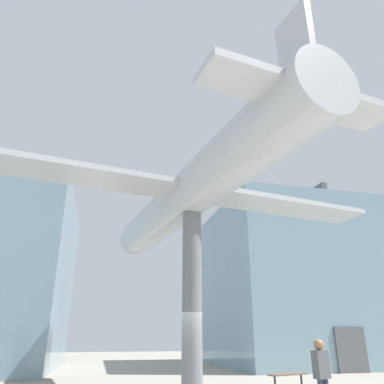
# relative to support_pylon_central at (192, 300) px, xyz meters

# --- Properties ---
(glass_pavilion_right) EXTENTS (11.03, 12.55, 11.01)m
(glass_pavilion_right) POSITION_rel_support_pylon_central_xyz_m (10.50, 13.41, 2.34)
(glass_pavilion_right) COLOR #7593A3
(glass_pavilion_right) RESTS_ON ground_plane
(support_pylon_central) EXTENTS (0.64, 0.64, 5.74)m
(support_pylon_central) POSITION_rel_support_pylon_central_xyz_m (0.00, 0.00, 0.00)
(support_pylon_central) COLOR slate
(support_pylon_central) RESTS_ON ground_plane
(suspended_airplane) EXTENTS (14.78, 15.05, 3.24)m
(suspended_airplane) POSITION_rel_support_pylon_central_xyz_m (-0.04, 0.21, 3.71)
(suspended_airplane) COLOR #B2B7BC
(suspended_airplane) RESTS_ON support_pylon_central
(visitor_person) EXTENTS (0.45, 0.33, 1.74)m
(visitor_person) POSITION_rel_support_pylon_central_xyz_m (2.58, -2.86, -1.87)
(visitor_person) COLOR #2D3D56
(visitor_person) RESTS_ON ground_plane
(plaza_bench) EXTENTS (1.73, 0.90, 0.50)m
(plaza_bench) POSITION_rel_support_pylon_central_xyz_m (4.23, 2.25, -2.43)
(plaza_bench) COLOR brown
(plaza_bench) RESTS_ON ground_plane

